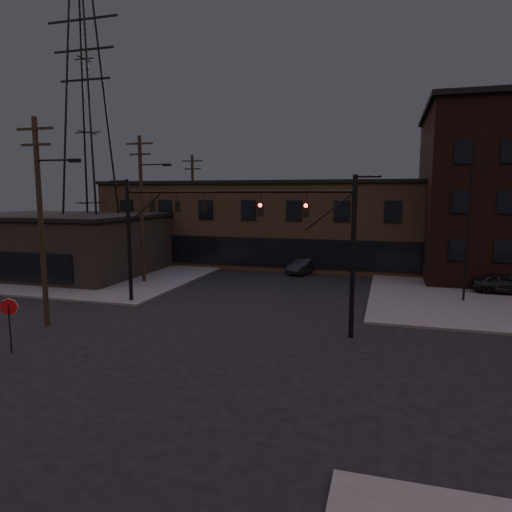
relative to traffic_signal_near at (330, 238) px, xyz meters
The scene contains 14 objects.
ground 8.56m from the traffic_signal_near, 139.97° to the right, with size 140.00×140.00×0.00m, color black.
sidewalk_nw 32.84m from the traffic_signal_near, 147.39° to the left, with size 30.00×30.00×0.15m, color #474744.
building_row 24.12m from the traffic_signal_near, 102.84° to the left, with size 40.00×12.00×8.00m, color brown.
building_left 27.95m from the traffic_signal_near, 155.60° to the left, with size 16.00×12.00×5.00m, color black.
traffic_signal_near is the anchor object (origin of this frame).
traffic_signal_far 12.57m from the traffic_signal_near, 163.83° to the left, with size 7.12×0.24×8.00m.
stop_sign 15.17m from the traffic_signal_near, 154.10° to the right, with size 0.72×0.33×2.48m.
utility_pole_near 15.03m from the traffic_signal_near, behind, with size 3.70×0.28×11.00m.
utility_pole_mid 18.47m from the traffic_signal_near, 148.97° to the left, with size 3.70×0.28×11.50m.
utility_pole_far 27.33m from the traffic_signal_near, 128.10° to the left, with size 2.20×0.28×11.00m.
transmission_tower 28.02m from the traffic_signal_near, 149.97° to the left, with size 7.00×7.00×25.00m, color black, non-canonical shape.
lot_light_a 12.21m from the traffic_signal_near, 51.18° to the left, with size 1.50×0.28×9.14m.
parked_car_lot_a 16.99m from the traffic_signal_near, 49.70° to the left, with size 1.66×4.13×1.41m, color black.
car_crossing 18.43m from the traffic_signal_near, 104.07° to the left, with size 1.44×4.12×1.36m, color black.
Camera 1 is at (8.10, -17.88, 7.12)m, focal length 32.00 mm.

